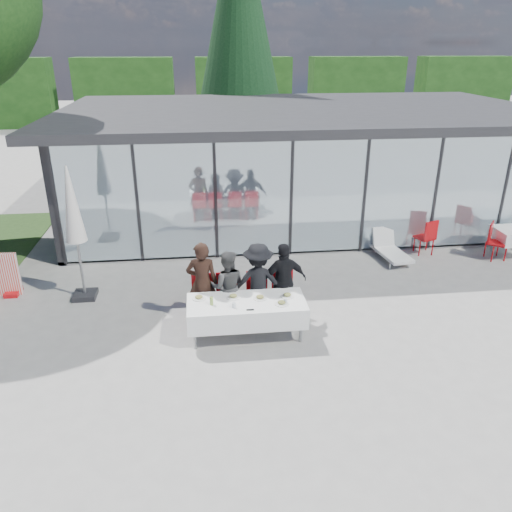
{
  "coord_description": "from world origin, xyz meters",
  "views": [
    {
      "loc": [
        -1.29,
        -8.17,
        5.28
      ],
      "look_at": [
        -0.21,
        1.2,
        1.24
      ],
      "focal_mm": 35.0,
      "sensor_mm": 36.0,
      "label": 1
    }
  ],
  "objects_px": {
    "diner_chair_b": "(227,294)",
    "diner_chair_d": "(283,291)",
    "diner_chair_a": "(203,295)",
    "plate_d": "(287,295)",
    "diner_c": "(258,282)",
    "plate_b": "(233,296)",
    "dining_table": "(247,311)",
    "lounger": "(389,249)",
    "spare_table_right": "(512,236)",
    "spare_chair_b": "(427,236)",
    "plate_extra": "(282,303)",
    "diner_a": "(202,283)",
    "plate_a": "(199,297)",
    "plate_c": "(260,297)",
    "juice_bottle": "(211,301)",
    "spare_chair_a": "(494,239)",
    "diner_d": "(284,281)",
    "conifer_tree": "(239,23)",
    "diner_chair_c": "(257,292)",
    "diner_b": "(227,286)",
    "market_umbrella": "(73,214)",
    "folded_eyeglasses": "(250,310)"
  },
  "relations": [
    {
      "from": "folded_eyeglasses",
      "to": "plate_a",
      "type": "bearing_deg",
      "value": 149.22
    },
    {
      "from": "diner_chair_b",
      "to": "folded_eyeglasses",
      "type": "bearing_deg",
      "value": -71.71
    },
    {
      "from": "folded_eyeglasses",
      "to": "spare_chair_b",
      "type": "height_order",
      "value": "spare_chair_b"
    },
    {
      "from": "diner_chair_a",
      "to": "plate_d",
      "type": "xyz_separation_m",
      "value": [
        1.63,
        -0.64,
        0.24
      ]
    },
    {
      "from": "plate_d",
      "to": "spare_chair_b",
      "type": "distance_m",
      "value": 5.55
    },
    {
      "from": "diner_chair_d",
      "to": "conifer_tree",
      "type": "distance_m",
      "value": 13.25
    },
    {
      "from": "spare_table_right",
      "to": "plate_b",
      "type": "bearing_deg",
      "value": -158.49
    },
    {
      "from": "diner_chair_b",
      "to": "diner_chair_d",
      "type": "distance_m",
      "value": 1.16
    },
    {
      "from": "spare_table_right",
      "to": "lounger",
      "type": "distance_m",
      "value": 3.29
    },
    {
      "from": "diner_c",
      "to": "diner_chair_c",
      "type": "bearing_deg",
      "value": -86.43
    },
    {
      "from": "diner_c",
      "to": "lounger",
      "type": "distance_m",
      "value": 4.75
    },
    {
      "from": "conifer_tree",
      "to": "plate_d",
      "type": "bearing_deg",
      "value": -90.92
    },
    {
      "from": "plate_extra",
      "to": "conifer_tree",
      "type": "bearing_deg",
      "value": 88.4
    },
    {
      "from": "diner_chair_c",
      "to": "lounger",
      "type": "bearing_deg",
      "value": 34.5
    },
    {
      "from": "diner_d",
      "to": "diner_c",
      "type": "bearing_deg",
      "value": -9.4
    },
    {
      "from": "diner_d",
      "to": "conifer_tree",
      "type": "bearing_deg",
      "value": -100.24
    },
    {
      "from": "diner_c",
      "to": "plate_extra",
      "type": "height_order",
      "value": "diner_c"
    },
    {
      "from": "diner_chair_b",
      "to": "lounger",
      "type": "distance_m",
      "value": 5.19
    },
    {
      "from": "juice_bottle",
      "to": "spare_chair_b",
      "type": "xyz_separation_m",
      "value": [
        5.86,
        3.55,
        -0.29
      ]
    },
    {
      "from": "diner_b",
      "to": "market_umbrella",
      "type": "bearing_deg",
      "value": -17.42
    },
    {
      "from": "diner_chair_d",
      "to": "plate_b",
      "type": "relative_size",
      "value": 3.71
    },
    {
      "from": "diner_d",
      "to": "plate_a",
      "type": "xyz_separation_m",
      "value": [
        -1.73,
        -0.44,
        -0.04
      ]
    },
    {
      "from": "plate_c",
      "to": "plate_a",
      "type": "bearing_deg",
      "value": 173.6
    },
    {
      "from": "dining_table",
      "to": "diner_chair_b",
      "type": "relative_size",
      "value": 2.32
    },
    {
      "from": "diner_a",
      "to": "plate_extra",
      "type": "height_order",
      "value": "diner_a"
    },
    {
      "from": "diner_c",
      "to": "plate_c",
      "type": "xyz_separation_m",
      "value": [
        -0.03,
        -0.57,
        -0.05
      ]
    },
    {
      "from": "diner_a",
      "to": "diner_chair_b",
      "type": "xyz_separation_m",
      "value": [
        0.5,
        0.09,
        -0.33
      ]
    },
    {
      "from": "diner_b",
      "to": "diner_chair_b",
      "type": "bearing_deg",
      "value": -84.42
    },
    {
      "from": "spare_table_right",
      "to": "spare_chair_b",
      "type": "xyz_separation_m",
      "value": [
        -2.21,
        0.3,
        -0.02
      ]
    },
    {
      "from": "diner_a",
      "to": "spare_chair_a",
      "type": "height_order",
      "value": "diner_a"
    },
    {
      "from": "conifer_tree",
      "to": "lounger",
      "type": "bearing_deg",
      "value": -71.67
    },
    {
      "from": "spare_chair_a",
      "to": "plate_extra",
      "type": "bearing_deg",
      "value": -152.39
    },
    {
      "from": "market_umbrella",
      "to": "diner_a",
      "type": "bearing_deg",
      "value": -26.78
    },
    {
      "from": "plate_extra",
      "to": "lounger",
      "type": "distance_m",
      "value": 5.02
    },
    {
      "from": "juice_bottle",
      "to": "spare_chair_a",
      "type": "distance_m",
      "value": 8.1
    },
    {
      "from": "plate_d",
      "to": "lounger",
      "type": "xyz_separation_m",
      "value": [
        3.33,
        3.28,
        -0.52
      ]
    },
    {
      "from": "dining_table",
      "to": "diner_chair_c",
      "type": "height_order",
      "value": "diner_chair_c"
    },
    {
      "from": "diner_chair_c",
      "to": "plate_a",
      "type": "height_order",
      "value": "diner_chair_c"
    },
    {
      "from": "diner_c",
      "to": "plate_extra",
      "type": "bearing_deg",
      "value": 115.9
    },
    {
      "from": "diner_chair_c",
      "to": "spare_table_right",
      "type": "distance_m",
      "value": 7.52
    },
    {
      "from": "diner_chair_a",
      "to": "spare_chair_a",
      "type": "relative_size",
      "value": 1.0
    },
    {
      "from": "plate_c",
      "to": "lounger",
      "type": "bearing_deg",
      "value": 40.53
    },
    {
      "from": "plate_b",
      "to": "plate_c",
      "type": "height_order",
      "value": "same"
    },
    {
      "from": "plate_d",
      "to": "spare_chair_b",
      "type": "xyz_separation_m",
      "value": [
        4.39,
        3.39,
        -0.24
      ]
    },
    {
      "from": "diner_a",
      "to": "plate_a",
      "type": "bearing_deg",
      "value": 84.68
    },
    {
      "from": "diner_chair_a",
      "to": "diner_c",
      "type": "relative_size",
      "value": 0.59
    },
    {
      "from": "diner_chair_a",
      "to": "plate_a",
      "type": "distance_m",
      "value": 0.59
    },
    {
      "from": "diner_chair_a",
      "to": "folded_eyeglasses",
      "type": "bearing_deg",
      "value": -51.88
    },
    {
      "from": "diner_b",
      "to": "lounger",
      "type": "distance_m",
      "value": 5.26
    },
    {
      "from": "diner_chair_c",
      "to": "conifer_tree",
      "type": "height_order",
      "value": "conifer_tree"
    }
  ]
}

